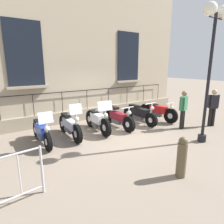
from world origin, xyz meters
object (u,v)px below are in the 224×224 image
at_px(motorcycle_red, 158,111).
at_px(pedestrian_walking, 213,106).
at_px(motorcycle_black, 140,114).
at_px(lamppost, 213,42).
at_px(bollard, 182,157).
at_px(motorcycle_blue, 42,132).
at_px(motorcycle_maroon, 118,118).
at_px(motorcycle_silver, 70,126).
at_px(motorcycle_white, 98,120).
at_px(pedestrian_standing, 183,108).

bearing_deg(motorcycle_red, pedestrian_walking, 31.71).
bearing_deg(motorcycle_black, lamppost, 5.80).
height_order(motorcycle_red, bollard, bollard).
distance_m(lamppost, bollard, 3.89).
bearing_deg(motorcycle_red, motorcycle_blue, -91.62).
bearing_deg(motorcycle_maroon, motorcycle_red, 86.27).
distance_m(motorcycle_black, pedestrian_walking, 3.17).
height_order(motorcycle_silver, lamppost, lamppost).
bearing_deg(pedestrian_walking, motorcycle_white, -116.04).
distance_m(motorcycle_black, pedestrian_standing, 1.92).
relative_size(motorcycle_red, pedestrian_standing, 1.35).
xyz_separation_m(motorcycle_white, bollard, (3.96, -0.02, 0.05)).
xyz_separation_m(motorcycle_maroon, pedestrian_walking, (2.14, 3.52, 0.49)).
relative_size(motorcycle_blue, motorcycle_black, 0.93).
distance_m(motorcycle_silver, pedestrian_walking, 6.10).
xyz_separation_m(motorcycle_blue, pedestrian_standing, (1.63, 5.34, 0.48)).
xyz_separation_m(motorcycle_blue, pedestrian_walking, (2.15, 6.69, 0.49)).
height_order(motorcycle_white, pedestrian_walking, pedestrian_walking).
bearing_deg(pedestrian_walking, bollard, -68.60).
relative_size(motorcycle_silver, motorcycle_black, 0.98).
distance_m(motorcycle_red, pedestrian_walking, 2.39).
xyz_separation_m(motorcycle_white, motorcycle_red, (0.20, 3.26, -0.02)).
height_order(motorcycle_blue, bollard, motorcycle_blue).
relative_size(motorcycle_maroon, motorcycle_black, 0.99).
distance_m(bollard, pedestrian_standing, 3.91).
bearing_deg(motorcycle_black, motorcycle_maroon, -91.22).
height_order(bollard, pedestrian_standing, pedestrian_standing).
bearing_deg(bollard, pedestrian_standing, 125.86).
height_order(motorcycle_red, pedestrian_standing, pedestrian_standing).
xyz_separation_m(motorcycle_white, pedestrian_standing, (1.68, 3.13, 0.44)).
distance_m(motorcycle_maroon, motorcycle_black, 1.21).
height_order(motorcycle_white, motorcycle_maroon, motorcycle_white).
height_order(lamppost, pedestrian_walking, lamppost).
relative_size(motorcycle_black, pedestrian_walking, 1.32).
bearing_deg(motorcycle_black, bollard, -29.58).
bearing_deg(motorcycle_blue, lamppost, 57.84).
xyz_separation_m(motorcycle_black, pedestrian_walking, (2.11, 2.31, 0.48)).
relative_size(motorcycle_blue, bollard, 1.96).
bearing_deg(pedestrian_standing, pedestrian_walking, 69.27).
bearing_deg(pedestrian_walking, lamppost, -68.35).
distance_m(motorcycle_white, bollard, 3.96).
height_order(motorcycle_silver, motorcycle_black, motorcycle_silver).
bearing_deg(pedestrian_walking, motorcycle_silver, -111.45).
relative_size(motorcycle_black, lamppost, 0.48).
xyz_separation_m(motorcycle_red, pedestrian_walking, (1.99, 1.23, 0.47)).
xyz_separation_m(motorcycle_silver, motorcycle_white, (0.03, 1.17, 0.03)).
bearing_deg(bollard, motorcycle_maroon, 165.72).
bearing_deg(lamppost, pedestrian_standing, 153.43).
bearing_deg(pedestrian_standing, lamppost, -26.57).
bearing_deg(lamppost, motorcycle_white, -140.37).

